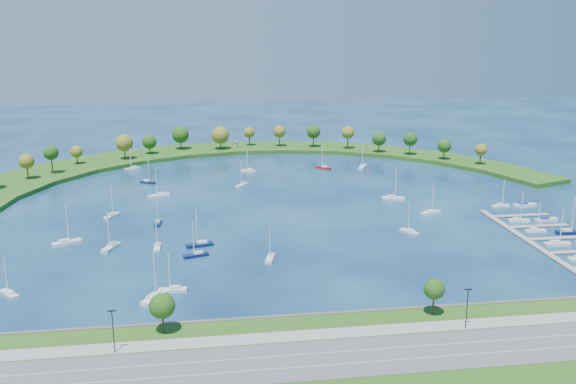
{
  "coord_description": "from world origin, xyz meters",
  "views": [
    {
      "loc": [
        -29.98,
        -241.63,
        70.6
      ],
      "look_at": [
        5.0,
        5.0,
        4.0
      ],
      "focal_mm": 39.17,
      "sensor_mm": 36.0,
      "label": 1
    }
  ],
  "objects": [
    {
      "name": "ground",
      "position": [
        0.0,
        0.0,
        0.0
      ],
      "size": [
        700.0,
        700.0,
        0.0
      ],
      "primitive_type": "plane",
      "color": "#071B40",
      "rests_on": "ground"
    },
    {
      "name": "south_shoreline",
      "position": [
        0.03,
        -122.88,
        1.0
      ],
      "size": [
        420.0,
        43.1,
        11.6
      ],
      "color": "#1E5416",
      "rests_on": "ground"
    },
    {
      "name": "breakwater",
      "position": [
        -46.33,
        48.72,
        0.99
      ],
      "size": [
        286.74,
        247.64,
        2.0
      ],
      "color": "#1E5416",
      "rests_on": "ground"
    },
    {
      "name": "breakwater_trees",
      "position": [
        -17.99,
        89.69,
        10.38
      ],
      "size": [
        237.63,
        93.51,
        14.76
      ],
      "color": "#382314",
      "rests_on": "breakwater"
    },
    {
      "name": "harbor_tower",
      "position": [
        -9.92,
        113.8,
        3.98
      ],
      "size": [
        2.6,
        2.6,
        3.85
      ],
      "color": "gray",
      "rests_on": "breakwater"
    },
    {
      "name": "dock_system",
      "position": [
        85.3,
        -61.0,
        0.35
      ],
      "size": [
        24.28,
        82.0,
        1.6
      ],
      "color": "gray",
      "rests_on": "ground"
    },
    {
      "name": "moored_boat_0",
      "position": [
        -48.18,
        19.43,
        0.94
      ],
      "size": [
        9.3,
        5.43,
        13.21
      ],
      "rotation": [
        0.0,
        0.0,
        3.49
      ],
      "color": "silver",
      "rests_on": "ground"
    },
    {
      "name": "moored_boat_1",
      "position": [
        -45.04,
        -44.91,
        0.86
      ],
      "size": [
        2.09,
        7.02,
        10.27
      ],
      "rotation": [
        0.0,
        0.0,
        4.69
      ],
      "color": "silver",
      "rests_on": "ground"
    },
    {
      "name": "moored_boat_2",
      "position": [
        -9.82,
        -60.12,
        0.88
      ],
      "size": [
        4.04,
        7.91,
        11.2
      ],
      "rotation": [
        0.0,
        0.0,
        4.45
      ],
      "color": "silver",
      "rests_on": "ground"
    },
    {
      "name": "moored_boat_4",
      "position": [
        -46.31,
        -18.94,
        0.85
      ],
      "size": [
        2.44,
        6.86,
        9.89
      ],
      "rotation": [
        0.0,
        0.0,
        4.63
      ],
      "color": "#0B1946",
      "rests_on": "ground"
    },
    {
      "name": "moored_boat_5",
      "position": [
        -64.29,
        74.26,
        0.88
      ],
      "size": [
        7.73,
        4.9,
        11.04
      ],
      "rotation": [
        0.0,
        0.0,
        3.55
      ],
      "color": "silver",
      "rests_on": "ground"
    },
    {
      "name": "moored_boat_6",
      "position": [
        -64.12,
        -7.29,
        0.9
      ],
      "size": [
        5.61,
        8.16,
        11.77
      ],
      "rotation": [
        0.0,
        0.0,
        1.1
      ],
      "color": "silver",
      "rests_on": "ground"
    },
    {
      "name": "moored_boat_7",
      "position": [
        48.76,
        1.47,
        0.96
      ],
      "size": [
        9.64,
        4.82,
        13.65
      ],
      "rotation": [
        0.0,
        0.0,
        -0.25
      ],
      "color": "silver",
      "rests_on": "ground"
    },
    {
      "name": "moored_boat_8",
      "position": [
        -59.96,
        -43.08,
        0.94
      ],
      "size": [
        5.71,
        9.09,
        12.98
      ],
      "rotation": [
        0.0,
        0.0,
        4.31
      ],
      "color": "silver",
      "rests_on": "ground"
    },
    {
      "name": "moored_boat_9",
      "position": [
        -43.56,
        -85.15,
        0.95
      ],
      "size": [
        7.01,
        9.16,
        13.49
      ],
      "rotation": [
        0.0,
        0.0,
        1.02
      ],
      "color": "silver",
      "rests_on": "ground"
    },
    {
      "name": "moored_boat_10",
      "position": [
        -32.54,
        -54.12,
        0.89
      ],
      "size": [
        8.14,
        4.46,
        11.53
      ],
      "rotation": [
        0.0,
        0.0,
        3.45
      ],
      "color": "#0B1946",
      "rests_on": "ground"
    },
    {
      "name": "moored_boat_11",
      "position": [
        31.27,
        62.38,
        0.9
      ],
      "size": [
        7.51,
        7.07,
        11.86
      ],
      "rotation": [
        0.0,
        0.0,
        2.41
      ],
      "color": "maroon",
      "rests_on": "ground"
    },
    {
      "name": "moored_boat_12",
      "position": [
        -31.34,
        -44.79,
        0.94
      ],
      "size": [
        9.21,
        4.5,
        13.05
      ],
      "rotation": [
        0.0,
        0.0,
        3.38
      ],
      "color": "#0B1946",
      "rests_on": "ground"
    },
    {
      "name": "moored_boat_13",
      "position": [
        -75.1,
        -36.75,
        0.97
      ],
      "size": [
        9.56,
        6.89,
        13.91
      ],
      "rotation": [
        0.0,
        0.0,
        0.5
      ],
      "color": "silver",
      "rests_on": "ground"
    },
    {
      "name": "moored_boat_14",
      "position": [
        -54.39,
        44.13,
        0.88
      ],
      "size": [
        7.74,
        5.38,
        11.19
      ],
      "rotation": [
        0.0,
        0.0,
        5.81
      ],
      "color": "#0B1946",
      "rests_on": "ground"
    },
    {
      "name": "moored_boat_15",
      "position": [
        -38.87,
        -80.22,
        0.89
      ],
      "size": [
        7.74,
        2.39,
        11.29
      ],
      "rotation": [
        0.0,
        0.0,
        3.11
      ],
      "color": "silver",
      "rests_on": "ground"
    },
    {
      "name": "moored_boat_16",
      "position": [
        -6.75,
        61.04,
        0.88
      ],
      "size": [
        7.71,
        4.98,
        11.03
      ],
      "rotation": [
        0.0,
        0.0,
        2.72
      ],
      "color": "silver",
      "rests_on": "ground"
    },
    {
      "name": "moored_boat_17",
      "position": [
        -11.85,
        32.8,
        0.89
      ],
      "size": [
        6.7,
        7.32,
        11.42
      ],
      "rotation": [
        0.0,
        0.0,
        4.01
      ],
      "color": "silver",
      "rests_on": "ground"
    },
    {
      "name": "moored_boat_18",
      "position": [
        -82.43,
        -76.65,
        0.88
      ],
      "size": [
        6.36,
        6.99,
        10.88
      ],
      "rotation": [
        0.0,
        0.0,
        2.27
      ],
      "color": "silver",
      "rests_on": "ground"
    },
    {
      "name": "moored_boat_19",
      "position": [
        41.37,
        -41.26,
        0.88
      ],
      "size": [
        5.4,
        7.48,
        10.88
      ],
      "rotation": [
        0.0,
        0.0,
        2.08
      ],
      "color": "silver",
      "rests_on": "ground"
    },
    {
      "name": "moored_boat_20",
      "position": [
        51.27,
        61.28,
        0.95
      ],
      "size": [
        6.33,
        9.28,
        13.38
      ],
      "rotation": [
        0.0,
        0.0,
        4.25
      ],
      "color": "silver",
      "rests_on": "ground"
    },
    {
      "name": "moored_boat_21",
      "position": [
        56.95,
        -20.16,
        0.9
      ],
      "size": [
        8.29,
        4.75,
        11.76
      ],
      "rotation": [
        0.0,
        0.0,
        6.62
      ],
      "color": "silver",
      "rests_on": "ground"
    },
    {
      "name": "docked_boat_4",
      "position": [
        85.51,
        -60.54,
        0.92
      ],
      "size": [
        8.66,
        2.81,
        12.57
      ],
      "rotation": [
        0.0,
        0.0,
        -0.05
      ],
      "color": "silver",
      "rests_on": "ground"
    },
    {
      "name": "docked_boat_6",
      "position": [
        85.54,
        -46.61,
        0.87
      ],
      "size": [
        7.35,
        2.08,
        10.79
      ],
      "rotation": [
        0.0,
        0.0,
        0.0
      ],
      "color": "silver",
      "rests_on": "ground"
    },
    {
      "name": "docked_boat_7",
      "position": [
        96.0,
        -50.02,
        0.94
      ],
      "size": [
        9.26,
        3.75,
        13.22
      ],
      "rotation": [
        0.0,
        0.0,
        -0.14
      ],
      "color": "#0B1946",
      "rests_on": "ground"
    },
    {
      "name": "docked_boat_8",
      "position": [
        85.53,
        -34.65,
        0.89
      ],
      "size": [
        7.97,
        3.31,
        11.37
      ],
      "rotation": [
        0.0,
        0.0,
        -0.15
      ],
      "color": "silver",
      "rests_on": "ground"
    },
    {
      "name": "docked_boat_9",
      "position": [
        95.97,
        -35.3,
        0.66
      ],
      "size": [
        8.99,
        3.5,
        1.79
      ],
      "rotation": [
        0.0,
        0.0,
        0.12
      ],
      "color": "silver",
      "rests_on": "ground"
    },
    {
      "name": "docked_boat_10",
      "position": [
        87.93,
        -15.51,
        0.89
      ],
      "size": [
        7.89,
        3.27,
        11.25
      ],
      "rotation": [
        0.0,
        0.0,
        0.15
      ],
      "color": "silver",
      "rests_on": "ground"
    },
    {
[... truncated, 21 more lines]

